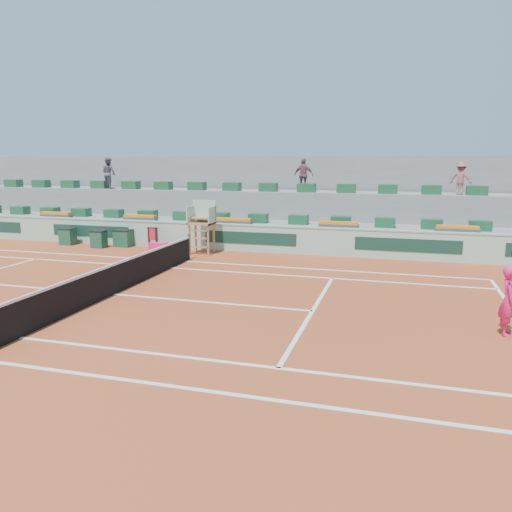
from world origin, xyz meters
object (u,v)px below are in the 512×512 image
object	(u,v)px
tennis_player	(509,300)
drink_cooler_a	(124,238)
player_bag	(158,247)
umpire_chair	(202,220)

from	to	relation	value
tennis_player	drink_cooler_a	bearing A→B (deg)	151.22
player_bag	umpire_chair	distance (m)	2.63
umpire_chair	tennis_player	xyz separation A→B (m)	(11.28, -8.07, -0.67)
drink_cooler_a	tennis_player	xyz separation A→B (m)	(15.71, -8.63, 0.45)
drink_cooler_a	tennis_player	world-z (taller)	tennis_player
player_bag	drink_cooler_a	xyz separation A→B (m)	(-2.18, 0.60, 0.23)
tennis_player	umpire_chair	bearing A→B (deg)	144.42
player_bag	umpire_chair	bearing A→B (deg)	0.99
umpire_chair	tennis_player	bearing A→B (deg)	-35.58
player_bag	tennis_player	world-z (taller)	tennis_player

